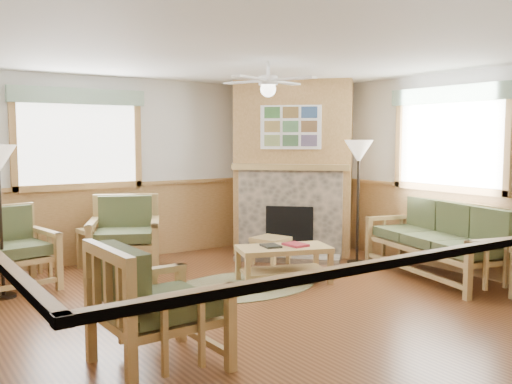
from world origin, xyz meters
TOP-DOWN VIEW (x-y plane):
  - floor at (0.00, 0.00)m, footprint 6.00×6.00m
  - ceiling at (0.00, 0.00)m, footprint 6.00×6.00m
  - wall_back at (0.00, 3.00)m, footprint 6.00×0.02m
  - wall_right at (3.00, 0.00)m, footprint 0.02×6.00m
  - wainscot at (0.00, 0.00)m, footprint 6.00×6.00m
  - fireplace at (2.05, 2.05)m, footprint 3.11×3.11m
  - window_back at (-1.10, 2.96)m, footprint 1.90×0.16m
  - window_right at (2.96, -0.20)m, footprint 0.16×1.90m
  - ceiling_fan at (0.30, 0.30)m, footprint 1.59×1.59m
  - sofa at (2.55, -0.37)m, footprint 2.26×1.33m
  - armchair_back_left at (-2.21, 2.09)m, footprint 1.01×1.01m
  - armchair_back_right at (-0.74, 2.21)m, footprint 1.21×1.21m
  - armchair_left at (-1.71, -1.05)m, footprint 0.92×0.92m
  - coffee_table at (0.70, 0.52)m, footprint 1.27×0.91m
  - end_table_chairs at (-0.96, 2.55)m, footprint 0.57×0.55m
  - footstool at (1.17, 1.46)m, footprint 0.57×0.57m
  - braided_rug at (0.17, 0.63)m, footprint 2.41×2.41m
  - floor_lamp_left at (-2.37, 1.76)m, footprint 0.50×0.50m
  - floor_lamp_right at (2.23, 0.78)m, footprint 0.47×0.47m
  - book_red at (0.85, 0.47)m, footprint 0.23×0.31m
  - book_dark at (0.55, 0.59)m, footprint 0.25×0.30m

SIDE VIEW (x-z plane):
  - floor at x=0.00m, z-range -0.01..0.00m
  - braided_rug at x=0.17m, z-range 0.00..0.01m
  - footstool at x=1.17m, z-range 0.00..0.39m
  - coffee_table at x=0.70m, z-range 0.00..0.46m
  - end_table_chairs at x=-0.96m, z-range 0.00..0.57m
  - book_dark at x=0.55m, z-range 0.47..0.50m
  - sofa at x=2.55m, z-range 0.00..0.98m
  - book_red at x=0.85m, z-range 0.47..0.50m
  - armchair_back_left at x=-2.21m, z-range 0.00..0.99m
  - armchair_left at x=-1.71m, z-range 0.00..1.01m
  - armchair_back_right at x=-0.74m, z-range 0.00..1.02m
  - wainscot at x=0.00m, z-range 0.00..1.10m
  - floor_lamp_left at x=-2.37m, z-range 0.00..1.75m
  - floor_lamp_right at x=2.23m, z-range 0.00..1.80m
  - wall_back at x=0.00m, z-range 0.00..2.70m
  - wall_right at x=3.00m, z-range 0.00..2.70m
  - fireplace at x=2.05m, z-range 0.00..2.70m
  - window_back at x=-1.10m, z-range 1.78..3.28m
  - window_right at x=2.96m, z-range 1.78..3.28m
  - ceiling_fan at x=0.30m, z-range 2.48..2.84m
  - ceiling at x=0.00m, z-range 2.70..2.71m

